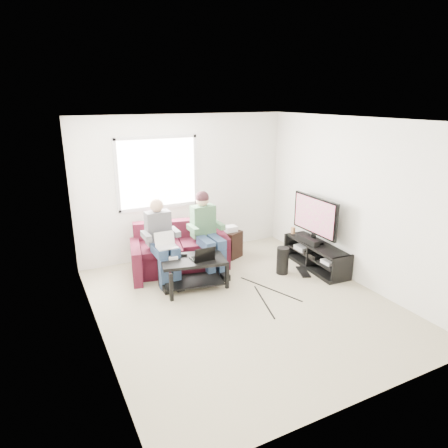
{
  "coord_description": "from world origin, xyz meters",
  "views": [
    {
      "loc": [
        -2.58,
        -4.53,
        2.87
      ],
      "look_at": [
        -0.01,
        0.6,
        1.05
      ],
      "focal_mm": 32.0,
      "sensor_mm": 36.0,
      "label": 1
    }
  ],
  "objects_px": {
    "coffee_table": "(193,266)",
    "tv": "(315,217)",
    "subwoofer": "(283,261)",
    "sofa": "(179,252)",
    "tv_stand": "(316,257)",
    "end_table": "(230,243)"
  },
  "relations": [
    {
      "from": "coffee_table",
      "to": "tv",
      "type": "bearing_deg",
      "value": -4.08
    },
    {
      "from": "tv",
      "to": "end_table",
      "type": "bearing_deg",
      "value": 136.8
    },
    {
      "from": "coffee_table",
      "to": "tv",
      "type": "height_order",
      "value": "tv"
    },
    {
      "from": "tv_stand",
      "to": "sofa",
      "type": "bearing_deg",
      "value": 153.81
    },
    {
      "from": "sofa",
      "to": "end_table",
      "type": "height_order",
      "value": "sofa"
    },
    {
      "from": "sofa",
      "to": "subwoofer",
      "type": "height_order",
      "value": "sofa"
    },
    {
      "from": "tv_stand",
      "to": "subwoofer",
      "type": "bearing_deg",
      "value": 174.06
    },
    {
      "from": "coffee_table",
      "to": "tv",
      "type": "xyz_separation_m",
      "value": [
        2.21,
        -0.16,
        0.55
      ]
    },
    {
      "from": "subwoofer",
      "to": "coffee_table",
      "type": "bearing_deg",
      "value": 173.06
    },
    {
      "from": "tv",
      "to": "subwoofer",
      "type": "xyz_separation_m",
      "value": [
        -0.65,
        -0.03,
        -0.68
      ]
    },
    {
      "from": "end_table",
      "to": "tv_stand",
      "type": "bearing_deg",
      "value": -45.78
    },
    {
      "from": "tv",
      "to": "coffee_table",
      "type": "bearing_deg",
      "value": 175.92
    },
    {
      "from": "sofa",
      "to": "tv",
      "type": "distance_m",
      "value": 2.42
    },
    {
      "from": "end_table",
      "to": "subwoofer",
      "type": "bearing_deg",
      "value": -67.31
    },
    {
      "from": "sofa",
      "to": "tv",
      "type": "xyz_separation_m",
      "value": [
        2.14,
        -0.95,
        0.61
      ]
    },
    {
      "from": "sofa",
      "to": "coffee_table",
      "type": "distance_m",
      "value": 0.8
    },
    {
      "from": "sofa",
      "to": "end_table",
      "type": "relative_size",
      "value": 3.11
    },
    {
      "from": "sofa",
      "to": "end_table",
      "type": "bearing_deg",
      "value": 4.26
    },
    {
      "from": "tv_stand",
      "to": "end_table",
      "type": "xyz_separation_m",
      "value": [
        -1.1,
        1.13,
        0.07
      ]
    },
    {
      "from": "tv",
      "to": "tv_stand",
      "type": "bearing_deg",
      "value": -88.53
    },
    {
      "from": "tv_stand",
      "to": "end_table",
      "type": "height_order",
      "value": "end_table"
    },
    {
      "from": "coffee_table",
      "to": "end_table",
      "type": "bearing_deg",
      "value": 38.15
    }
  ]
}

